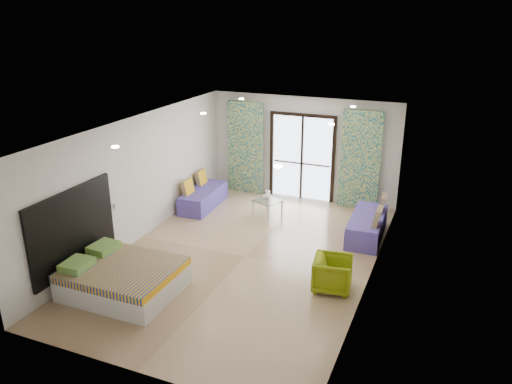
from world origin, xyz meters
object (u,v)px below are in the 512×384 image
at_px(bed, 122,278).
at_px(daybed_right, 368,225).
at_px(daybed_left, 203,197).
at_px(coffee_table, 268,202).
at_px(armchair, 333,272).

height_order(bed, daybed_right, daybed_right).
bearing_deg(bed, daybed_left, 98.66).
distance_m(daybed_right, coffee_table, 2.53).
xyz_separation_m(bed, daybed_left, (-0.64, 4.20, -0.01)).
xyz_separation_m(coffee_table, armchair, (2.34, -2.81, 0.01)).
relative_size(bed, armchair, 2.76).
bearing_deg(coffee_table, daybed_right, -7.61).
bearing_deg(armchair, bed, 105.64).
bearing_deg(armchair, daybed_right, -12.01).
relative_size(coffee_table, armchair, 1.07).
height_order(coffee_table, armchair, armchair).
xyz_separation_m(bed, daybed_right, (3.59, 3.99, -0.00)).
relative_size(daybed_left, daybed_right, 0.95).
relative_size(bed, coffee_table, 2.57).
relative_size(daybed_right, armchair, 2.63).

